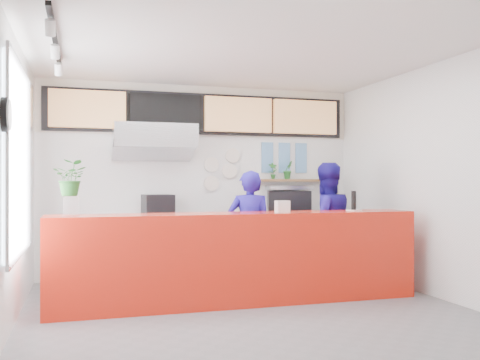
{
  "coord_description": "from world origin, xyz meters",
  "views": [
    {
      "loc": [
        -1.84,
        -5.82,
        1.48
      ],
      "look_at": [
        0.1,
        0.7,
        1.5
      ],
      "focal_mm": 40.0,
      "sensor_mm": 36.0,
      "label": 1
    }
  ],
  "objects": [
    {
      "name": "track_rail",
      "position": [
        -2.1,
        0.0,
        2.94
      ],
      "size": [
        0.05,
        2.4,
        0.04
      ],
      "primitive_type": "cube",
      "color": "black",
      "rests_on": "ceiling"
    },
    {
      "name": "soffit",
      "position": [
        0.0,
        2.46,
        2.55
      ],
      "size": [
        4.8,
        0.04,
        0.65
      ],
      "primitive_type": "cube",
      "color": "black",
      "rests_on": "wall_back"
    },
    {
      "name": "photo_frame_c",
      "position": [
        1.7,
        2.48,
        2.0
      ],
      "size": [
        0.2,
        0.02,
        0.25
      ],
      "primitive_type": "cube",
      "color": "#598CBF",
      "rests_on": "wall_back"
    },
    {
      "name": "herb_b",
      "position": [
        1.43,
        2.4,
        1.67
      ],
      "size": [
        0.21,
        0.19,
        0.3
      ],
      "primitive_type": "imported",
      "rotation": [
        0.0,
        0.0,
        0.35
      ],
      "color": "#216023",
      "rests_on": "herb_shelf"
    },
    {
      "name": "herb_shelf",
      "position": [
        1.6,
        2.4,
        1.5
      ],
      "size": [
        1.4,
        0.18,
        0.04
      ],
      "primitive_type": "cube",
      "color": "brown",
      "rests_on": "wall_back"
    },
    {
      "name": "herb_a",
      "position": [
        1.17,
        2.4,
        1.66
      ],
      "size": [
        0.14,
        0.1,
        0.27
      ],
      "primitive_type": "imported",
      "rotation": [
        0.0,
        0.0,
        0.0
      ],
      "color": "#216023",
      "rests_on": "herb_shelf"
    },
    {
      "name": "espresso_tray",
      "position": [
        1.37,
        2.2,
        1.38
      ],
      "size": [
        0.77,
        0.59,
        0.06
      ],
      "primitive_type": "cube",
      "rotation": [
        0.0,
        0.0,
        -0.16
      ],
      "color": "#A9AAB0",
      "rests_on": "espresso_machine"
    },
    {
      "name": "pepper_mill",
      "position": [
        1.54,
        0.37,
        1.24
      ],
      "size": [
        0.07,
        0.07,
        0.24
      ],
      "primitive_type": "cylinder",
      "rotation": [
        0.0,
        0.0,
        -0.1
      ],
      "color": "black",
      "rests_on": "white_plate"
    },
    {
      "name": "window_pane",
      "position": [
        -2.47,
        0.3,
        1.7
      ],
      "size": [
        0.04,
        2.2,
        1.9
      ],
      "primitive_type": "cube",
      "color": "silver",
      "rests_on": "wall_left"
    },
    {
      "name": "cream_band",
      "position": [
        0.0,
        2.49,
        2.6
      ],
      "size": [
        5.0,
        0.02,
        0.8
      ],
      "primitive_type": "cube",
      "color": "beige",
      "rests_on": "wall_back"
    },
    {
      "name": "wall_back",
      "position": [
        0.0,
        2.5,
        1.5
      ],
      "size": [
        5.0,
        0.0,
        5.0
      ],
      "primitive_type": "plane",
      "rotation": [
        1.57,
        0.0,
        0.0
      ],
      "color": "white",
      "rests_on": "ground"
    },
    {
      "name": "dec_plate_d",
      "position": [
        0.5,
        2.47,
        1.9
      ],
      "size": [
        0.24,
        0.03,
        0.24
      ],
      "primitive_type": "cylinder",
      "rotation": [
        1.57,
        0.0,
        0.0
      ],
      "color": "silver",
      "rests_on": "wall_back"
    },
    {
      "name": "right_bench",
      "position": [
        1.5,
        2.2,
        0.45
      ],
      "size": [
        1.8,
        0.6,
        0.9
      ],
      "primitive_type": "cube",
      "color": "#B2B5BA",
      "rests_on": "ground"
    },
    {
      "name": "photo_frame_e",
      "position": [
        1.4,
        2.48,
        1.75
      ],
      "size": [
        0.2,
        0.02,
        0.25
      ],
      "primitive_type": "cube",
      "color": "#598CBF",
      "rests_on": "wall_back"
    },
    {
      "name": "basil_vase",
      "position": [
        -1.94,
        0.36,
        1.52
      ],
      "size": [
        0.44,
        0.4,
        0.4
      ],
      "primitive_type": "imported",
      "rotation": [
        0.0,
        0.0,
        -0.31
      ],
      "color": "#216023",
      "rests_on": "glass_vase"
    },
    {
      "name": "photo_frame_d",
      "position": [
        1.1,
        2.48,
        1.75
      ],
      "size": [
        0.2,
        0.02,
        0.25
      ],
      "primitive_type": "cube",
      "color": "#598CBF",
      "rests_on": "wall_back"
    },
    {
      "name": "espresso_machine",
      "position": [
        1.37,
        2.2,
        1.12
      ],
      "size": [
        0.78,
        0.65,
        0.43
      ],
      "primitive_type": "cube",
      "rotation": [
        0.0,
        0.0,
        -0.29
      ],
      "color": "black",
      "rests_on": "right_bench"
    },
    {
      "name": "staff_center",
      "position": [
        0.33,
        1.0,
        0.81
      ],
      "size": [
        0.69,
        0.57,
        1.63
      ],
      "primitive_type": "imported",
      "rotation": [
        0.0,
        0.0,
        2.8
      ],
      "color": "navy",
      "rests_on": "ground"
    },
    {
      "name": "wall_clock_face",
      "position": [
        -2.43,
        -0.9,
        2.05
      ],
      "size": [
        0.02,
        0.26,
        0.26
      ],
      "primitive_type": "cylinder",
      "rotation": [
        0.0,
        1.57,
        0.0
      ],
      "color": "white",
      "rests_on": "wall_left"
    },
    {
      "name": "dec_plate_c",
      "position": [
        0.15,
        2.47,
        1.45
      ],
      "size": [
        0.24,
        0.03,
        0.24
      ],
      "primitive_type": "cylinder",
      "rotation": [
        1.57,
        0.0,
        0.0
      ],
      "color": "silver",
      "rests_on": "wall_back"
    },
    {
      "name": "wall_left",
      "position": [
        -2.5,
        0.0,
        1.5
      ],
      "size": [
        0.0,
        5.0,
        5.0
      ],
      "primitive_type": "plane",
      "rotation": [
        1.57,
        0.0,
        1.57
      ],
      "color": "white",
      "rests_on": "ground"
    },
    {
      "name": "menu_board_mid_right",
      "position": [
        0.57,
        2.38,
        2.55
      ],
      "size": [
        1.1,
        0.1,
        0.55
      ],
      "primitive_type": "cube",
      "color": "tan",
      "rests_on": "wall_back"
    },
    {
      "name": "photo_frame_b",
      "position": [
        1.4,
        2.48,
        2.0
      ],
      "size": [
        0.2,
        0.02,
        0.25
      ],
      "primitive_type": "cube",
      "color": "#598CBF",
      "rests_on": "wall_back"
    },
    {
      "name": "photo_frame_f",
      "position": [
        1.7,
        2.48,
        1.75
      ],
      "size": [
        0.2,
        0.02,
        0.25
      ],
      "primitive_type": "cube",
      "color": "#598CBF",
      "rests_on": "wall_back"
    },
    {
      "name": "panini_oven",
      "position": [
        -0.74,
        2.2,
        1.09
      ],
      "size": [
        0.46,
        0.46,
        0.38
      ],
      "primitive_type": "cube",
      "rotation": [
        0.0,
        0.0,
        0.09
      ],
      "color": "black",
      "rests_on": "prep_bench"
    },
    {
      "name": "hood_lip",
      "position": [
        -0.8,
        2.15,
        1.95
      ],
      "size": [
        1.2,
        0.69,
        0.31
      ],
      "primitive_type": "cube",
      "rotation": [
        -0.35,
        0.0,
        0.0
      ],
      "color": "#B2B5BA",
      "rests_on": "ceiling"
    },
    {
      "name": "dec_plate_a",
      "position": [
        0.15,
        2.47,
        1.75
      ],
      "size": [
        0.24,
        0.03,
        0.24
      ],
      "primitive_type": "cylinder",
      "rotation": [
        1.57,
        0.0,
        0.0
      ],
      "color": "silver",
      "rests_on": "wall_back"
    },
    {
      "name": "service_counter",
      "position": [
        0.0,
        0.4,
        0.55
      ],
      "size": [
        4.5,
        0.6,
        1.1
      ],
      "primitive_type": "cube",
      "color": "red",
      "rests_on": "ground"
    },
    {
      "name": "white_plate",
      "position": [
        1.54,
        0.37,
        1.11
      ],
      "size": [
        0.2,
        0.2,
        0.01
      ],
      "primitive_type": "cylinder",
      "rotation": [
        0.0,
        0.0,
        -0.01
      ],
      "color": "silver",
      "rests_on": "service_counter"
    },
    {
      "name": "photo_frame_a",
      "position": [
        1.1,
        2.48,
        2.0
      ],
      "size": [
        0.2,
        0.02,
        0.25
      ],
      "primitive_type": "cube",
      "color": "#598CBF",
      "rests_on": "wall_back"
    },
    {
      "name": "prep_bench",
      "position": [
        -0.8,
        2.2,
        0.45
      ],
      "size": [
        1.8,
        0.6,
        0.9
      ],
      "primitive_type": "cube",
      "color": "#B2B5BA",
      "rests_on": "ground"
    },
    {
      "name": "ceiling",
      "position": [
        0.0,
        0.0,
        3.0
      ],
      "size": [
        5.0,
        5.0,
        0.0
      ],
      "primitive_type": "plane",
      "rotation": [
        3.14,
        0.0,
        0.0
      ],
      "color": "silver"
    },
    {
      "name": "menu_board_far_left",
      "position": [
        -1.75,
        2.38,
        2.55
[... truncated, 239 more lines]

